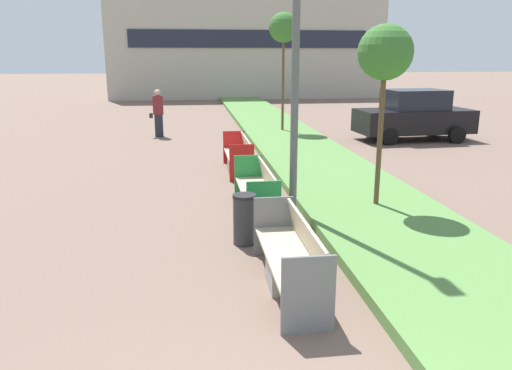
% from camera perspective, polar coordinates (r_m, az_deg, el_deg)
% --- Properties ---
extents(planter_grass_strip, '(2.80, 120.00, 0.18)m').
position_cam_1_polar(planter_grass_strip, '(14.88, 6.40, 2.96)').
color(planter_grass_strip, '#568442').
rests_on(planter_grass_strip, ground).
extents(building_backdrop, '(19.89, 5.80, 7.61)m').
position_cam_1_polar(building_backdrop, '(39.07, -1.20, 15.67)').
color(building_backdrop, '#B2AD9E').
rests_on(building_backdrop, ground).
extents(bench_grey_frame, '(0.65, 2.41, 0.94)m').
position_cam_1_polar(bench_grey_frame, '(6.82, 3.99, -8.67)').
color(bench_grey_frame, '#9E9B96').
rests_on(bench_grey_frame, ground).
extents(bench_green_frame, '(0.65, 2.39, 0.94)m').
position_cam_1_polar(bench_green_frame, '(9.97, 0.14, -1.06)').
color(bench_green_frame, '#9E9B96').
rests_on(bench_green_frame, ground).
extents(bench_red_frame, '(0.65, 2.31, 0.94)m').
position_cam_1_polar(bench_red_frame, '(13.55, -1.96, 3.12)').
color(bench_red_frame, '#9E9B96').
rests_on(bench_red_frame, ground).
extents(litter_bin, '(0.39, 0.39, 0.85)m').
position_cam_1_polar(litter_bin, '(8.30, -1.32, -3.93)').
color(litter_bin, '#2D2D30').
rests_on(litter_bin, ground).
extents(sapling_tree_near, '(1.04, 1.04, 3.64)m').
position_cam_1_polar(sapling_tree_near, '(9.92, 14.56, 14.23)').
color(sapling_tree_near, brown).
rests_on(sapling_tree_near, ground).
extents(sapling_tree_far, '(1.14, 1.14, 4.67)m').
position_cam_1_polar(sapling_tree_far, '(19.93, 3.18, 17.39)').
color(sapling_tree_far, brown).
rests_on(sapling_tree_far, ground).
extents(pedestrian_walking, '(0.53, 0.24, 1.82)m').
position_cam_1_polar(pedestrian_walking, '(19.73, -11.12, 8.11)').
color(pedestrian_walking, '#232633').
rests_on(pedestrian_walking, ground).
extents(parked_car_distant, '(4.30, 2.02, 1.86)m').
position_cam_1_polar(parked_car_distant, '(19.48, 17.60, 7.57)').
color(parked_car_distant, black).
rests_on(parked_car_distant, ground).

